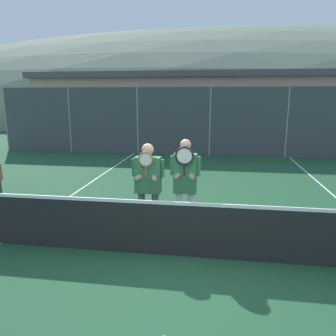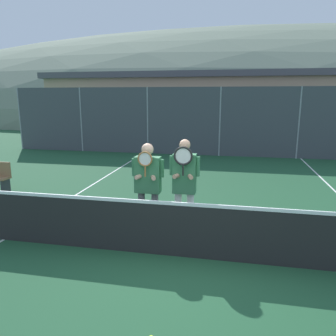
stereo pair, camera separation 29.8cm
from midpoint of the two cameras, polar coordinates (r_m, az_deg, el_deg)
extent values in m
plane|color=#1E4C2D|center=(5.64, 2.75, -15.21)|extent=(120.00, 120.00, 0.00)
ellipsoid|color=slate|center=(55.08, 8.18, 9.52)|extent=(120.16, 66.76, 23.37)
cube|color=tan|center=(22.04, 4.80, 10.36)|extent=(20.73, 5.00, 3.72)
cube|color=#4C4C51|center=(22.07, 4.90, 15.66)|extent=(21.23, 5.50, 0.36)
cylinder|color=gray|center=(18.01, -26.82, 7.55)|extent=(0.06, 0.06, 3.02)
cylinder|color=gray|center=(16.34, -17.26, 7.96)|extent=(0.06, 0.06, 3.02)
cylinder|color=gray|center=(15.21, -5.89, 8.15)|extent=(0.06, 0.06, 3.02)
cylinder|color=gray|center=(14.74, 6.73, 8.00)|extent=(0.06, 0.06, 3.02)
cylinder|color=gray|center=(14.99, 19.51, 7.46)|extent=(0.06, 0.06, 3.02)
cube|color=#42474C|center=(14.74, 6.73, 8.00)|extent=(19.75, 0.02, 3.02)
cube|color=black|center=(5.44, 2.80, -11.03)|extent=(9.21, 0.02, 0.90)
cube|color=white|center=(5.28, 2.85, -6.33)|extent=(9.21, 0.03, 0.06)
cube|color=white|center=(9.28, -17.25, -4.50)|extent=(0.05, 16.00, 0.01)
cylinder|color=#56565B|center=(6.32, -5.95, -7.92)|extent=(0.13, 0.13, 0.85)
cylinder|color=#56565B|center=(6.26, -3.60, -8.07)|extent=(0.13, 0.13, 0.85)
cube|color=#337047|center=(6.06, -4.91, -1.21)|extent=(0.48, 0.22, 0.67)
sphere|color=tan|center=(5.97, -4.99, 3.23)|extent=(0.22, 0.22, 0.22)
cylinder|color=#337047|center=(6.10, -7.34, 0.08)|extent=(0.08, 0.08, 0.33)
cylinder|color=#337047|center=(5.98, -2.48, -0.08)|extent=(0.08, 0.08, 0.33)
cylinder|color=tan|center=(6.01, -6.21, -1.50)|extent=(0.16, 0.27, 0.08)
cylinder|color=tan|center=(5.96, -3.99, -1.58)|extent=(0.16, 0.27, 0.08)
cylinder|color=#936033|center=(5.87, -5.33, -0.61)|extent=(0.03, 0.03, 0.20)
torus|color=#936033|center=(5.82, -5.38, 1.53)|extent=(0.28, 0.03, 0.28)
cylinder|color=silver|center=(5.82, -5.38, 1.53)|extent=(0.23, 0.00, 0.23)
cylinder|color=white|center=(6.13, 0.46, -8.27)|extent=(0.13, 0.13, 0.90)
cylinder|color=white|center=(6.10, 2.59, -8.38)|extent=(0.13, 0.13, 0.90)
cube|color=#337047|center=(5.88, 1.57, -0.95)|extent=(0.41, 0.22, 0.71)
sphere|color=tan|center=(5.78, 1.60, 4.09)|extent=(0.19, 0.19, 0.19)
cylinder|color=#337047|center=(5.88, -0.66, 0.46)|extent=(0.08, 0.08, 0.35)
cylinder|color=#337047|center=(5.82, 3.84, 0.32)|extent=(0.08, 0.08, 0.35)
cylinder|color=tan|center=(5.81, 0.45, -1.27)|extent=(0.16, 0.27, 0.08)
cylinder|color=tan|center=(5.78, 2.47, -1.34)|extent=(0.16, 0.27, 0.08)
cylinder|color=black|center=(5.68, 1.35, -0.34)|extent=(0.03, 0.03, 0.20)
torus|color=black|center=(5.63, 1.36, 2.14)|extent=(0.33, 0.04, 0.33)
cylinder|color=silver|center=(5.63, 1.36, 2.14)|extent=(0.27, 0.00, 0.27)
cube|color=navy|center=(17.86, -11.23, 5.98)|extent=(4.57, 1.84, 0.79)
cube|color=#2D3842|center=(17.79, -11.33, 8.29)|extent=(2.51, 1.69, 0.65)
cylinder|color=black|center=(16.56, -7.42, 4.24)|extent=(0.60, 0.16, 0.60)
cylinder|color=black|center=(18.36, -5.81, 5.07)|extent=(0.60, 0.16, 0.60)
cylinder|color=black|center=(17.61, -16.77, 4.30)|extent=(0.60, 0.16, 0.60)
cylinder|color=black|center=(19.31, -14.41, 5.10)|extent=(0.60, 0.16, 0.60)
cube|color=black|center=(17.10, 5.27, 5.86)|extent=(4.49, 1.84, 0.78)
cube|color=#2D3842|center=(17.04, 5.31, 8.21)|extent=(2.47, 1.69, 0.63)
cylinder|color=black|center=(16.20, 10.21, 3.97)|extent=(0.60, 0.16, 0.60)
cylinder|color=black|center=(18.06, 10.06, 4.82)|extent=(0.60, 0.16, 0.60)
cylinder|color=black|center=(16.37, -0.07, 4.25)|extent=(0.60, 0.16, 0.60)
cylinder|color=black|center=(18.22, 0.82, 5.08)|extent=(0.60, 0.16, 0.60)
cube|color=navy|center=(17.25, 21.37, 5.21)|extent=(4.06, 1.86, 0.83)
cube|color=#2D3842|center=(17.18, 21.56, 7.70)|extent=(2.23, 1.71, 0.68)
cylinder|color=black|center=(16.74, 26.36, 3.14)|extent=(0.60, 0.16, 0.60)
cylinder|color=black|center=(18.54, 24.63, 4.08)|extent=(0.60, 0.16, 0.60)
cylinder|color=black|center=(16.13, 17.39, 3.56)|extent=(0.60, 0.16, 0.60)
cylinder|color=black|center=(17.99, 16.50, 4.48)|extent=(0.60, 0.16, 0.60)
camera|label=1|loc=(0.15, -91.39, -0.31)|focal=35.00mm
camera|label=2|loc=(0.15, 88.61, 0.31)|focal=35.00mm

